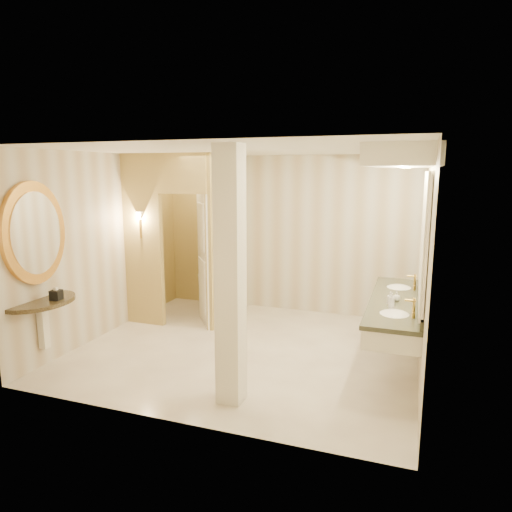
{
  "coord_description": "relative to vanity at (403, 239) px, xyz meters",
  "views": [
    {
      "loc": [
        2.11,
        -5.62,
        2.43
      ],
      "look_at": [
        0.06,
        0.2,
        1.28
      ],
      "focal_mm": 32.0,
      "sensor_mm": 36.0,
      "label": 1
    }
  ],
  "objects": [
    {
      "name": "floor",
      "position": [
        -1.98,
        -0.09,
        -1.63
      ],
      "size": [
        4.5,
        4.5,
        0.0
      ],
      "primitive_type": "plane",
      "color": "white",
      "rests_on": "ground"
    },
    {
      "name": "ceiling",
      "position": [
        -1.98,
        -0.09,
        1.07
      ],
      "size": [
        4.5,
        4.5,
        0.0
      ],
      "primitive_type": "plane",
      "rotation": [
        3.14,
        0.0,
        0.0
      ],
      "color": "white",
      "rests_on": "wall_back"
    },
    {
      "name": "wall_back",
      "position": [
        -1.98,
        1.91,
        -0.28
      ],
      "size": [
        4.5,
        0.02,
        2.7
      ],
      "primitive_type": "cube",
      "color": "beige",
      "rests_on": "floor"
    },
    {
      "name": "wall_front",
      "position": [
        -1.98,
        -2.09,
        -0.28
      ],
      "size": [
        4.5,
        0.02,
        2.7
      ],
      "primitive_type": "cube",
      "color": "beige",
      "rests_on": "floor"
    },
    {
      "name": "wall_left",
      "position": [
        -4.23,
        -0.09,
        -0.28
      ],
      "size": [
        0.02,
        4.0,
        2.7
      ],
      "primitive_type": "cube",
      "color": "beige",
      "rests_on": "floor"
    },
    {
      "name": "wall_right",
      "position": [
        0.27,
        -0.09,
        -0.28
      ],
      "size": [
        0.02,
        4.0,
        2.7
      ],
      "primitive_type": "cube",
      "color": "beige",
      "rests_on": "floor"
    },
    {
      "name": "toilet_closet",
      "position": [
        -3.11,
        0.87,
        -0.24
      ],
      "size": [
        1.5,
        1.55,
        2.7
      ],
      "color": "tan",
      "rests_on": "floor"
    },
    {
      "name": "wall_sconce",
      "position": [
        -3.9,
        0.34,
        0.1
      ],
      "size": [
        0.14,
        0.14,
        0.42
      ],
      "color": "#BB933C",
      "rests_on": "toilet_closet"
    },
    {
      "name": "vanity",
      "position": [
        0.0,
        0.0,
        0.0
      ],
      "size": [
        0.75,
        2.49,
        2.09
      ],
      "color": "white",
      "rests_on": "floor"
    },
    {
      "name": "console_shelf",
      "position": [
        -4.19,
        -1.48,
        -0.29
      ],
      "size": [
        0.96,
        0.96,
        1.93
      ],
      "color": "black",
      "rests_on": "floor"
    },
    {
      "name": "pillar",
      "position": [
        -1.63,
        -1.5,
        -0.28
      ],
      "size": [
        0.26,
        0.26,
        2.7
      ],
      "primitive_type": "cube",
      "color": "white",
      "rests_on": "floor"
    },
    {
      "name": "tissue_box",
      "position": [
        -3.98,
        -1.42,
        -0.69
      ],
      "size": [
        0.14,
        0.14,
        0.12
      ],
      "primitive_type": "cube",
      "rotation": [
        0.0,
        0.0,
        0.15
      ],
      "color": "black",
      "rests_on": "console_shelf"
    },
    {
      "name": "toilet",
      "position": [
        -3.24,
        1.66,
        -1.29
      ],
      "size": [
        0.38,
        0.66,
        0.67
      ],
      "primitive_type": "imported",
      "rotation": [
        0.0,
        0.0,
        3.13
      ],
      "color": "white",
      "rests_on": "floor"
    },
    {
      "name": "soap_bottle_a",
      "position": [
        -0.1,
        -0.24,
        -0.68
      ],
      "size": [
        0.07,
        0.07,
        0.15
      ],
      "primitive_type": "imported",
      "rotation": [
        0.0,
        0.0,
        -0.07
      ],
      "color": "beige",
      "rests_on": "vanity"
    },
    {
      "name": "soap_bottle_b",
      "position": [
        -0.03,
        -0.1,
        -0.7
      ],
      "size": [
        0.1,
        0.1,
        0.11
      ],
      "primitive_type": "imported",
      "rotation": [
        0.0,
        0.0,
        -0.09
      ],
      "color": "silver",
      "rests_on": "vanity"
    },
    {
      "name": "soap_bottle_c",
      "position": [
        -0.07,
        -0.42,
        -0.66
      ],
      "size": [
        0.09,
        0.09,
        0.18
      ],
      "primitive_type": "imported",
      "rotation": [
        0.0,
        0.0,
        0.32
      ],
      "color": "#C6B28C",
      "rests_on": "vanity"
    }
  ]
}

